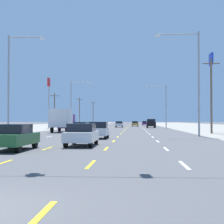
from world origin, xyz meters
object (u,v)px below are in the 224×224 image
sedan_inner_left_nearest (14,137)px  sedan_center_turn_farthest (119,124)px  sedan_far_right_distant_b (145,123)px  sedan_center_turn_near (82,134)px  sedan_inner_right_distant_a (135,124)px  streetlight_left_row_1 (73,101)px  streetlight_right_row_1 (164,103)px  suv_far_right_farther (151,123)px  streetlight_left_row_0 (12,78)px  pole_sign_right_row_1 (211,74)px  pole_sign_left_row_2 (49,92)px  hatchback_center_turn_mid (98,130)px  box_truck_far_left_far (63,119)px  sedan_inner_left_midfar (81,127)px  streetlight_right_row_0 (194,76)px

sedan_inner_left_nearest → sedan_center_turn_farthest: (3.14, 66.57, 0.00)m
sedan_far_right_distant_b → sedan_center_turn_near: bearing=-94.1°
sedan_inner_right_distant_a → streetlight_left_row_1: 26.52m
streetlight_right_row_1 → suv_far_right_farther: bearing=113.9°
streetlight_left_row_0 → streetlight_left_row_1: size_ratio=1.08×
sedan_center_turn_near → streetlight_left_row_1: (-9.63, 52.68, 5.11)m
pole_sign_right_row_1 → sedan_inner_right_distant_a: bearing=102.3°
pole_sign_left_row_2 → streetlight_left_row_0: bearing=-82.9°
suv_far_right_farther → sedan_far_right_distant_b: bearing=90.3°
sedan_center_turn_near → streetlight_right_row_1: streetlight_right_row_1 is taller
sedan_far_right_distant_b → streetlight_right_row_1: 44.72m
sedan_center_turn_farthest → streetlight_right_row_1: 15.03m
hatchback_center_turn_mid → sedan_inner_right_distant_a: (3.53, 65.53, -0.03)m
box_truck_far_left_far → sedan_inner_left_midfar: bearing=-50.3°
sedan_center_turn_near → suv_far_right_farther: size_ratio=0.92×
sedan_inner_left_nearest → pole_sign_right_row_1: (17.46, 30.62, 7.40)m
sedan_center_turn_farthest → pole_sign_left_row_2: pole_sign_left_row_2 is taller
sedan_center_turn_farthest → streetlight_right_row_1: bearing=-46.4°
pole_sign_left_row_2 → streetlight_left_row_1: 6.14m
sedan_inner_left_nearest → sedan_inner_right_distant_a: bearing=84.9°
sedan_center_turn_farthest → suv_far_right_farther: bearing=-33.2°
box_truck_far_left_far → pole_sign_right_row_1: (20.90, 0.01, 6.32)m
sedan_inner_left_nearest → suv_far_right_farther: size_ratio=0.92×
sedan_center_turn_near → streetlight_left_row_1: streetlight_left_row_1 is taller
sedan_inner_left_nearest → box_truck_far_left_far: size_ratio=0.63×
pole_sign_right_row_1 → streetlight_left_row_1: 34.99m
sedan_inner_left_midfar → streetlight_left_row_1: size_ratio=0.45×
sedan_inner_left_midfar → sedan_inner_right_distant_a: (7.20, 51.86, 0.00)m
hatchback_center_turn_mid → sedan_far_right_distant_b: bearing=85.5°
sedan_center_turn_near → suv_far_right_farther: 58.64m
sedan_inner_left_nearest → sedan_center_turn_farthest: 66.64m
pole_sign_right_row_1 → streetlight_left_row_1: (-23.76, 25.58, -2.28)m
sedan_far_right_distant_b → sedan_inner_left_midfar: bearing=-98.1°
streetlight_right_row_1 → sedan_center_turn_farthest: bearing=133.6°
pole_sign_right_row_1 → pole_sign_left_row_2: bearing=142.5°
pole_sign_left_row_2 → streetlight_left_row_1: (4.40, 3.96, -1.62)m
streetlight_right_row_1 → pole_sign_right_row_1: bearing=-80.1°
sedan_center_turn_near → sedan_inner_left_midfar: (-3.53, 23.19, 0.00)m
sedan_inner_left_midfar → sedan_far_right_distant_b: 74.64m
hatchback_center_turn_mid → streetlight_right_row_1: 44.44m
sedan_center_turn_near → hatchback_center_turn_mid: 9.52m
sedan_center_turn_farthest → sedan_inner_right_distant_a: same height
pole_sign_left_row_2 → streetlight_right_row_1: size_ratio=1.14×
sedan_inner_left_nearest → streetlight_right_row_0: size_ratio=0.41×
sedan_inner_left_midfar → streetlight_left_row_1: streetlight_left_row_1 is taller
hatchback_center_turn_mid → streetlight_left_row_0: (-9.90, 4.95, 5.44)m
sedan_inner_left_nearest → streetlight_left_row_0: streetlight_left_row_0 is taller
sedan_inner_left_nearest → sedan_center_turn_farthest: size_ratio=1.00×
hatchback_center_turn_mid → sedan_inner_right_distant_a: 65.62m
pole_sign_left_row_2 → streetlight_right_row_0: size_ratio=0.94×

